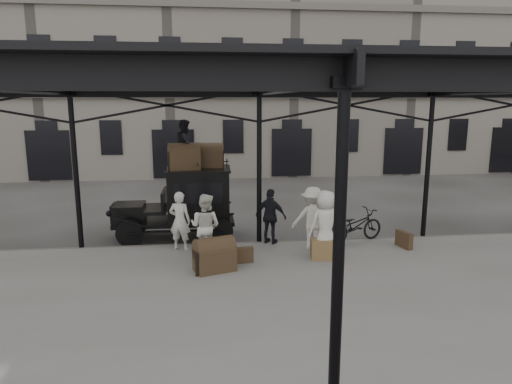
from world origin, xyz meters
TOP-DOWN VIEW (x-y plane):
  - ground at (0.00, 0.00)m, footprint 120.00×120.00m
  - platform at (0.00, -2.00)m, footprint 28.00×8.00m
  - canopy at (0.00, -1.72)m, footprint 22.50×9.00m
  - building_frontage at (0.00, 18.00)m, footprint 64.00×8.00m
  - taxi at (-2.05, 3.06)m, footprint 3.65×1.55m
  - porter_left at (-2.23, 1.50)m, footprint 0.68×0.55m
  - porter_midleft at (-1.54, 0.72)m, footprint 1.03×0.96m
  - porter_centre at (1.55, 0.51)m, footprint 0.99×0.80m
  - porter_official at (0.31, 1.80)m, footprint 1.00×0.81m
  - porter_right at (1.38, 1.24)m, footprint 1.19×0.78m
  - bicycle at (2.78, 1.69)m, footprint 1.92×1.20m
  - porter_roof at (-2.08, 2.97)m, footprint 0.63×0.77m
  - steamer_trunk_roof_near at (-2.13, 2.82)m, footprint 0.98×0.70m
  - steamer_trunk_roof_far at (-1.38, 3.27)m, footprint 0.89×0.60m
  - steamer_trunk_platform at (-1.33, -0.20)m, footprint 1.08×0.86m
  - wicker_hamper at (1.47, 0.37)m, footprint 0.65×0.53m
  - suitcase_upright at (3.95, 1.01)m, footprint 0.29×0.62m
  - suitcase_flat at (-0.65, 0.26)m, footprint 0.61×0.21m

SIDE VIEW (x-z plane):
  - ground at x=0.00m, z-range 0.00..0.00m
  - platform at x=0.00m, z-range 0.00..0.15m
  - suitcase_flat at x=-0.65m, z-range 0.15..0.55m
  - suitcase_upright at x=3.95m, z-range 0.15..0.60m
  - wicker_hamper at x=1.47m, z-range 0.15..0.65m
  - steamer_trunk_platform at x=-1.33m, z-range 0.15..0.84m
  - bicycle at x=2.78m, z-range 0.15..1.10m
  - porter_official at x=0.31m, z-range 0.15..1.74m
  - porter_left at x=-2.23m, z-range 0.15..1.78m
  - porter_midleft at x=-1.54m, z-range 0.15..1.86m
  - porter_right at x=1.38m, z-range 0.15..1.88m
  - porter_centre at x=1.55m, z-range 0.15..1.92m
  - taxi at x=-2.05m, z-range 0.11..2.29m
  - steamer_trunk_roof_far at x=-1.38m, z-range 2.18..2.80m
  - steamer_trunk_roof_near at x=-2.13m, z-range 2.18..2.84m
  - porter_roof at x=-2.08m, z-range 2.18..3.64m
  - canopy at x=0.00m, z-range 2.23..6.97m
  - building_frontage at x=0.00m, z-range 0.00..14.00m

